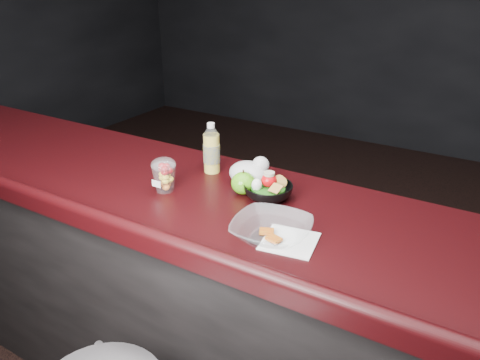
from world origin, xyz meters
name	(u,v)px	position (x,y,z in m)	size (l,w,h in m)	color
counter	(247,319)	(0.00, 0.30, 0.51)	(4.06, 0.71, 1.02)	black
lemonade_bottle	(212,152)	(-0.28, 0.48, 1.11)	(0.07, 0.07, 0.21)	yellow
fruit_cup	(164,174)	(-0.33, 0.24, 1.09)	(0.09, 0.09, 0.13)	white
green_apple	(243,183)	(-0.06, 0.38, 1.06)	(0.09, 0.09, 0.09)	#397E0E
plastic_bag	(250,172)	(-0.08, 0.45, 1.07)	(0.16, 0.13, 0.12)	silver
snack_bowl	(268,190)	(0.03, 0.39, 1.05)	(0.18, 0.18, 0.10)	black
takeout_bowl	(272,230)	(0.17, 0.15, 1.05)	(0.27, 0.27, 0.06)	silver
paper_napkin	(290,241)	(0.23, 0.16, 1.02)	(0.16, 0.16, 0.00)	white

